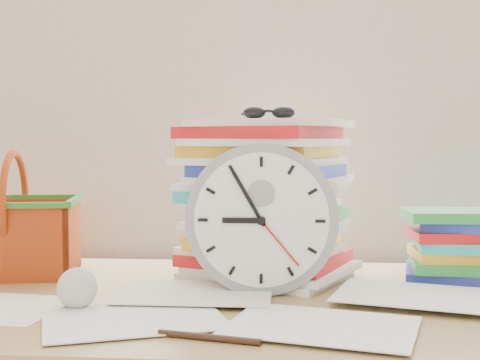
# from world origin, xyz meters

# --- Properties ---
(curtain) EXTENTS (2.40, 0.01, 2.50)m
(curtain) POSITION_xyz_m (0.00, 1.98, 1.30)
(curtain) COLOR beige
(curtain) RESTS_ON room_shell
(desk) EXTENTS (1.40, 0.70, 0.75)m
(desk) POSITION_xyz_m (0.00, 1.60, 0.68)
(desk) COLOR #997B47
(desk) RESTS_ON ground
(paper_stack) EXTENTS (0.39, 0.35, 0.32)m
(paper_stack) POSITION_xyz_m (0.06, 1.77, 0.91)
(paper_stack) COLOR white
(paper_stack) RESTS_ON desk
(clock) EXTENTS (0.28, 0.06, 0.28)m
(clock) POSITION_xyz_m (0.06, 1.63, 0.89)
(clock) COLOR gray
(clock) RESTS_ON desk
(sunglasses) EXTENTS (0.12, 0.10, 0.03)m
(sunglasses) POSITION_xyz_m (0.06, 1.73, 1.08)
(sunglasses) COLOR black
(sunglasses) RESTS_ON paper_stack
(book_stack) EXTENTS (0.25, 0.20, 0.14)m
(book_stack) POSITION_xyz_m (0.46, 1.78, 0.82)
(book_stack) COLOR white
(book_stack) RESTS_ON desk
(basket) EXTENTS (0.29, 0.24, 0.25)m
(basket) POSITION_xyz_m (-0.46, 1.76, 0.88)
(basket) COLOR #B94312
(basket) RESTS_ON desk
(crumpled_ball) EXTENTS (0.07, 0.07, 0.07)m
(crumpled_ball) POSITION_xyz_m (-0.25, 1.49, 0.78)
(crumpled_ball) COLOR silver
(crumpled_ball) RESTS_ON desk
(pen) EXTENTS (0.15, 0.05, 0.01)m
(pen) POSITION_xyz_m (-0.00, 1.33, 0.76)
(pen) COLOR black
(pen) RESTS_ON desk
(scattered_papers) EXTENTS (1.26, 0.42, 0.02)m
(scattered_papers) POSITION_xyz_m (0.00, 1.60, 0.76)
(scattered_papers) COLOR white
(scattered_papers) RESTS_ON desk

